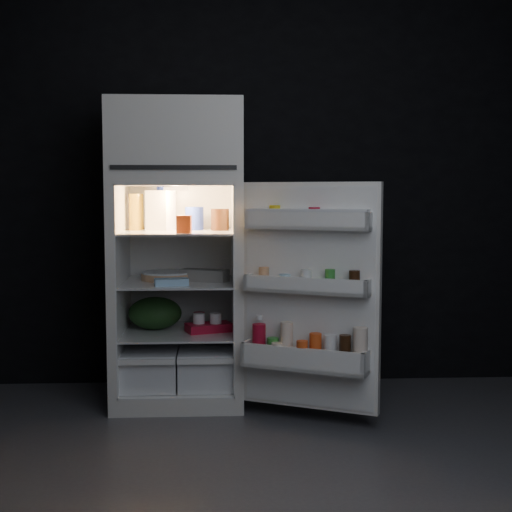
{
  "coord_description": "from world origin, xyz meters",
  "views": [
    {
      "loc": [
        -0.06,
        -2.96,
        1.26
      ],
      "look_at": [
        0.15,
        1.0,
        0.9
      ],
      "focal_mm": 50.0,
      "sensor_mm": 36.0,
      "label": 1
    }
  ],
  "objects": [
    {
      "name": "wall_front",
      "position": [
        0.0,
        -1.7,
        1.35
      ],
      "size": [
        4.0,
        0.0,
        2.7
      ],
      "primitive_type": "cube",
      "color": "black",
      "rests_on": "ground"
    },
    {
      "name": "fridge_door",
      "position": [
        0.42,
        0.78,
        0.68
      ],
      "size": [
        0.73,
        0.48,
        1.22
      ],
      "color": "white",
      "rests_on": "ground"
    },
    {
      "name": "floor",
      "position": [
        0.0,
        0.0,
        0.0
      ],
      "size": [
        4.0,
        3.4,
        0.0
      ],
      "primitive_type": "cube",
      "color": "#4A4A4F",
      "rests_on": "ground"
    },
    {
      "name": "mayo_jar",
      "position": [
        -0.21,
        1.38,
        1.1
      ],
      "size": [
        0.12,
        0.12,
        0.14
      ],
      "primitive_type": "cylinder",
      "rotation": [
        0.0,
        0.0,
        0.12
      ],
      "color": "#1F36AC",
      "rests_on": "refrigerator"
    },
    {
      "name": "pie",
      "position": [
        -0.37,
        1.35,
        0.75
      ],
      "size": [
        0.36,
        0.36,
        0.04
      ],
      "primitive_type": "cylinder",
      "rotation": [
        0.0,
        0.0,
        0.16
      ],
      "color": "tan",
      "rests_on": "refrigerator"
    },
    {
      "name": "amber_bottle",
      "position": [
        -0.56,
        1.4,
        1.14
      ],
      "size": [
        0.1,
        0.1,
        0.22
      ],
      "primitive_type": "cylinder",
      "rotation": [
        0.0,
        0.0,
        -0.11
      ],
      "color": "gold",
      "rests_on": "refrigerator"
    },
    {
      "name": "small_carton",
      "position": [
        -0.26,
        1.05,
        1.08
      ],
      "size": [
        0.09,
        0.07,
        0.1
      ],
      "primitive_type": "cube",
      "rotation": [
        0.0,
        0.0,
        -0.09
      ],
      "color": "#EA511B",
      "rests_on": "refrigerator"
    },
    {
      "name": "flat_package",
      "position": [
        -0.33,
        1.08,
        0.75
      ],
      "size": [
        0.2,
        0.13,
        0.04
      ],
      "primitive_type": "cube",
      "rotation": [
        0.0,
        0.0,
        0.18
      ],
      "color": "#8DB9DB",
      "rests_on": "refrigerator"
    },
    {
      "name": "jam_jar",
      "position": [
        -0.05,
        1.34,
        1.09
      ],
      "size": [
        0.14,
        0.14,
        0.13
      ],
      "primitive_type": "cylinder",
      "rotation": [
        0.0,
        0.0,
        0.29
      ],
      "color": "black",
      "rests_on": "refrigerator"
    },
    {
      "name": "wall_back",
      "position": [
        0.0,
        1.7,
        1.35
      ],
      "size": [
        4.0,
        0.0,
        2.7
      ],
      "primitive_type": "cube",
      "color": "black",
      "rests_on": "ground"
    },
    {
      "name": "produce_bag",
      "position": [
        -0.45,
        1.34,
        0.52
      ],
      "size": [
        0.33,
        0.28,
        0.2
      ],
      "primitive_type": "ellipsoid",
      "rotation": [
        0.0,
        0.0,
        -0.04
      ],
      "color": "#193815",
      "rests_on": "refrigerator"
    },
    {
      "name": "small_can_red",
      "position": [
        -0.18,
        1.4,
        0.47
      ],
      "size": [
        0.09,
        0.09,
        0.09
      ],
      "primitive_type": "cylinder",
      "rotation": [
        0.0,
        0.0,
        -0.38
      ],
      "color": "#A70E26",
      "rests_on": "refrigerator"
    },
    {
      "name": "milk_jug",
      "position": [
        -0.41,
        1.37,
        1.15
      ],
      "size": [
        0.18,
        0.18,
        0.24
      ],
      "primitive_type": "cube",
      "rotation": [
        0.0,
        0.0,
        -0.36
      ],
      "color": "white",
      "rests_on": "refrigerator"
    },
    {
      "name": "wrapped_pkg",
      "position": [
        -0.08,
        1.46,
        0.75
      ],
      "size": [
        0.13,
        0.11,
        0.05
      ],
      "primitive_type": "cube",
      "rotation": [
        0.0,
        0.0,
        0.04
      ],
      "color": "beige",
      "rests_on": "refrigerator"
    },
    {
      "name": "yogurt_tray",
      "position": [
        -0.12,
        1.24,
        0.45
      ],
      "size": [
        0.3,
        0.22,
        0.05
      ],
      "primitive_type": "cube",
      "rotation": [
        0.0,
        0.0,
        0.33
      ],
      "color": "#A70E26",
      "rests_on": "refrigerator"
    },
    {
      "name": "egg_carton",
      "position": [
        -0.15,
        1.27,
        0.76
      ],
      "size": [
        0.3,
        0.21,
        0.07
      ],
      "primitive_type": "cube",
      "rotation": [
        0.0,
        0.0,
        -0.41
      ],
      "color": "gray",
      "rests_on": "refrigerator"
    },
    {
      "name": "small_can_silver",
      "position": [
        -0.08,
        1.38,
        0.47
      ],
      "size": [
        0.08,
        0.08,
        0.09
      ],
      "primitive_type": "cylinder",
      "rotation": [
        0.0,
        0.0,
        0.43
      ],
      "color": "#B6B6BA",
      "rests_on": "refrigerator"
    },
    {
      "name": "refrigerator",
      "position": [
        -0.3,
        1.32,
        0.96
      ],
      "size": [
        0.76,
        0.71,
        1.78
      ],
      "color": "white",
      "rests_on": "ground"
    }
  ]
}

